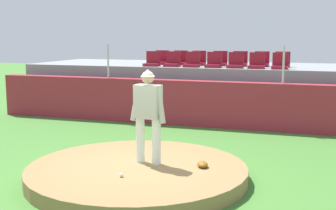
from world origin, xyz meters
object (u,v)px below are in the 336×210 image
at_px(stadium_chair_3, 214,63).
at_px(stadium_chair_12, 262,62).
at_px(baseball, 121,175).
at_px(stadium_chair_5, 257,63).
at_px(stadium_chair_6, 280,64).
at_px(pitcher, 148,109).
at_px(stadium_chair_4, 235,63).
at_px(stadium_chair_1, 173,62).
at_px(stadium_chair_10, 220,61).
at_px(stadium_chair_11, 240,61).
at_px(stadium_chair_8, 180,60).
at_px(stadium_chair_2, 192,62).
at_px(stadium_chair_9, 199,61).
at_px(fielding_glove, 203,164).
at_px(stadium_chair_13, 282,62).
at_px(stadium_chair_0, 152,61).
at_px(stadium_chair_7, 162,60).

distance_m(stadium_chair_3, stadium_chair_12, 1.68).
height_order(baseball, stadium_chair_5, stadium_chair_5).
bearing_deg(stadium_chair_6, stadium_chair_12, -54.40).
distance_m(pitcher, stadium_chair_4, 6.34).
xyz_separation_m(pitcher, stadium_chair_3, (-0.12, 6.29, 0.54)).
height_order(stadium_chair_1, stadium_chair_10, same).
height_order(stadium_chair_11, stadium_chair_12, same).
distance_m(stadium_chair_8, stadium_chair_10, 1.41).
relative_size(stadium_chair_2, stadium_chair_9, 1.00).
relative_size(fielding_glove, stadium_chair_4, 0.60).
distance_m(stadium_chair_11, stadium_chair_13, 1.39).
height_order(stadium_chair_2, stadium_chair_9, same).
bearing_deg(stadium_chair_3, stadium_chair_11, -127.79).
height_order(baseball, stadium_chair_8, stadium_chair_8).
bearing_deg(stadium_chair_9, stadium_chair_3, 129.84).
distance_m(baseball, stadium_chair_8, 8.42).
relative_size(stadium_chair_12, stadium_chair_13, 1.00).
relative_size(stadium_chair_4, stadium_chair_9, 1.00).
bearing_deg(stadium_chair_8, fielding_glove, 110.10).
bearing_deg(stadium_chair_8, stadium_chair_9, 179.33).
relative_size(stadium_chair_1, stadium_chair_10, 1.00).
height_order(baseball, fielding_glove, fielding_glove).
distance_m(pitcher, stadium_chair_8, 7.36).
distance_m(stadium_chair_0, stadium_chair_5, 3.48).
distance_m(fielding_glove, stadium_chair_9, 7.53).
bearing_deg(stadium_chair_8, stadium_chair_3, 147.55).
height_order(stadium_chair_0, stadium_chair_5, same).
bearing_deg(pitcher, stadium_chair_10, 100.49).
height_order(pitcher, fielding_glove, pitcher).
relative_size(stadium_chair_3, stadium_chair_5, 1.00).
bearing_deg(stadium_chair_10, stadium_chair_3, 89.68).
bearing_deg(stadium_chair_11, fielding_glove, 94.05).
relative_size(stadium_chair_10, stadium_chair_13, 1.00).
xyz_separation_m(stadium_chair_0, stadium_chair_8, (0.70, 0.93, 0.00)).
relative_size(stadium_chair_1, stadium_chair_11, 1.00).
relative_size(baseball, stadium_chair_2, 0.15).
bearing_deg(stadium_chair_12, stadium_chair_2, 23.46).
bearing_deg(stadium_chair_12, stadium_chair_6, 125.60).
relative_size(pitcher, baseball, 24.78).
distance_m(stadium_chair_3, stadium_chair_8, 1.67).
distance_m(stadium_chair_2, stadium_chair_4, 1.42).
bearing_deg(pitcher, stadium_chair_8, 111.59).
height_order(stadium_chair_5, stadium_chair_10, same).
relative_size(stadium_chair_7, stadium_chair_11, 1.00).
bearing_deg(stadium_chair_1, stadium_chair_13, -165.85).
distance_m(stadium_chair_6, stadium_chair_11, 1.66).
xyz_separation_m(stadium_chair_2, stadium_chair_12, (2.14, 0.93, 0.00)).
distance_m(stadium_chair_3, stadium_chair_7, 2.26).
relative_size(stadium_chair_2, stadium_chair_4, 1.00).
height_order(stadium_chair_3, stadium_chair_12, same).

